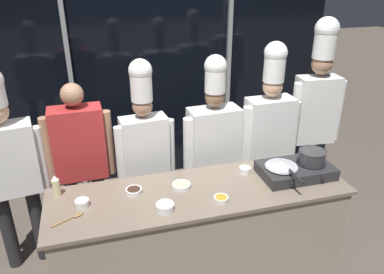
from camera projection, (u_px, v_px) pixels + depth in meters
window_wall_back at (153, 73)px, 4.47m from camera, size 4.43×0.09×2.70m
demo_counter at (200, 237)px, 3.13m from camera, size 2.36×0.70×0.92m
portable_stove at (296, 170)px, 3.13m from camera, size 0.60×0.38×0.11m
frying_pan at (282, 164)px, 3.06m from camera, size 0.27×0.46×0.05m
stock_pot at (312, 156)px, 3.11m from camera, size 0.25×0.22×0.11m
squeeze_bottle_oil at (56, 186)px, 2.83m from camera, size 0.06×0.06×0.18m
prep_bowl_carrots at (221, 198)px, 2.80m from camera, size 0.11×0.11×0.03m
prep_bowl_soy_glaze at (134, 191)px, 2.89m from camera, size 0.13×0.13×0.04m
prep_bowl_garlic at (82, 203)px, 2.73m from camera, size 0.10×0.10×0.06m
prep_bowl_bean_sprouts at (245, 170)px, 3.17m from camera, size 0.10×0.10×0.05m
prep_bowl_onion at (165, 206)px, 2.68m from camera, size 0.13×0.13×0.06m
prep_bowl_ginger at (181, 185)px, 2.97m from camera, size 0.15×0.15×0.03m
serving_spoon_slotted at (74, 217)px, 2.62m from camera, size 0.23×0.14×0.02m
chef_head at (8, 162)px, 3.09m from camera, size 0.60×0.30×1.85m
person_guest at (81, 155)px, 3.30m from camera, size 0.58×0.24×1.66m
chef_sous at (145, 147)px, 3.36m from camera, size 0.54×0.25×1.84m
chef_line at (214, 141)px, 3.55m from camera, size 0.63×0.28×1.83m
chef_pastry at (269, 129)px, 3.62m from camera, size 0.59×0.24×1.93m
chef_apprentice at (316, 105)px, 3.78m from camera, size 0.55×0.26×2.11m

